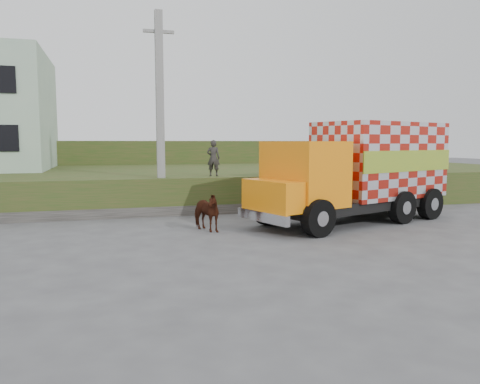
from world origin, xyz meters
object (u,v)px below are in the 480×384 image
object	(u,v)px
cow	(204,212)
pedestrian	(213,158)
utility_pole	(160,113)
cargo_truck	(360,171)

from	to	relation	value
cow	pedestrian	xyz separation A→B (m)	(1.25, 4.23, 1.61)
utility_pole	pedestrian	bearing A→B (deg)	8.53
utility_pole	cow	size ratio (longest dim) A/B	5.27
utility_pole	cargo_truck	size ratio (longest dim) A/B	0.93
utility_pole	cargo_truck	distance (m)	8.04
utility_pole	pedestrian	xyz separation A→B (m)	(2.22, 0.33, -1.82)
cow	pedestrian	bearing A→B (deg)	49.66
cargo_truck	utility_pole	bearing A→B (deg)	133.21
utility_pole	pedestrian	size ratio (longest dim) A/B	5.29
cargo_truck	pedestrian	world-z (taller)	cargo_truck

